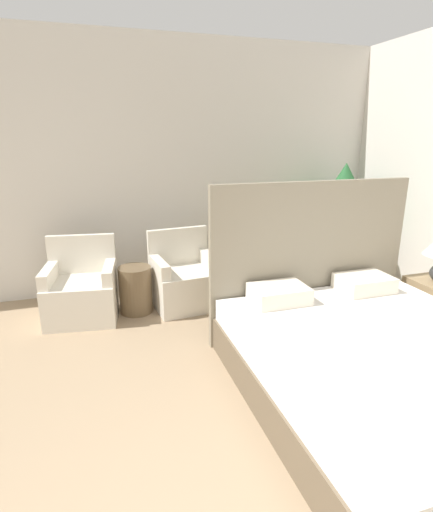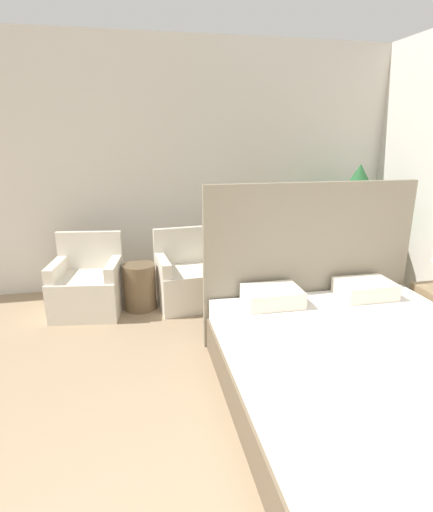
{
  "view_description": "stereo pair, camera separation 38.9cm",
  "coord_description": "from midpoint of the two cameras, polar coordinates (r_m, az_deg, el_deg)",
  "views": [
    {
      "loc": [
        -0.69,
        -0.76,
        1.83
      ],
      "look_at": [
        0.43,
        2.8,
        0.69
      ],
      "focal_mm": 28.0,
      "sensor_mm": 36.0,
      "label": 1
    },
    {
      "loc": [
        -0.31,
        -0.86,
        1.83
      ],
      "look_at": [
        0.43,
        2.8,
        0.69
      ],
      "focal_mm": 28.0,
      "sensor_mm": 36.0,
      "label": 2
    }
  ],
  "objects": [
    {
      "name": "nightstand",
      "position": [
        4.38,
        26.31,
        -6.16
      ],
      "size": [
        0.43,
        0.43,
        0.48
      ],
      "color": "#937A56",
      "rests_on": "ground_plane"
    },
    {
      "name": "wall_back",
      "position": [
        4.86,
        -11.77,
        12.13
      ],
      "size": [
        10.0,
        0.06,
        2.9
      ],
      "color": "silver",
      "rests_on": "ground_plane"
    },
    {
      "name": "armchair_near_window_left",
      "position": [
        4.38,
        -21.15,
        -5.13
      ],
      "size": [
        0.76,
        0.67,
        0.83
      ],
      "rotation": [
        0.0,
        0.0,
        -0.14
      ],
      "color": "silver",
      "rests_on": "ground_plane"
    },
    {
      "name": "armchair_near_window_right",
      "position": [
        4.43,
        -6.98,
        -3.85
      ],
      "size": [
        0.74,
        0.65,
        0.83
      ],
      "rotation": [
        0.0,
        0.0,
        0.1
      ],
      "color": "silver",
      "rests_on": "ground_plane"
    },
    {
      "name": "bed",
      "position": [
        3.11,
        18.85,
        -13.96
      ],
      "size": [
        1.94,
        2.25,
        1.44
      ],
      "color": "brown",
      "rests_on": "ground_plane"
    },
    {
      "name": "potted_palm",
      "position": [
        5.12,
        15.58,
        7.23
      ],
      "size": [
        0.97,
        0.97,
        1.51
      ],
      "color": "#38281E",
      "rests_on": "ground_plane"
    },
    {
      "name": "side_table",
      "position": [
        4.38,
        -14.01,
        -4.73
      ],
      "size": [
        0.35,
        0.35,
        0.5
      ],
      "color": "brown",
      "rests_on": "ground_plane"
    }
  ]
}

